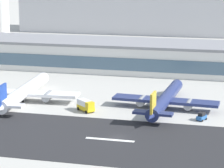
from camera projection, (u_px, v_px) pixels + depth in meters
ground_plane at (118, 138)px, 124.35m from camera, size 1400.00×1400.00×0.00m
runway_strip at (116, 140)px, 122.47m from camera, size 800.00×32.66×0.08m
runway_centreline_dash_4 at (110, 140)px, 122.79m from camera, size 12.00×1.20×0.01m
terminal_building at (129, 56)px, 202.68m from camera, size 214.43×26.17×11.38m
airliner_navy_tail_gate_1 at (23, 93)px, 155.95m from camera, size 34.37×43.53×9.08m
airliner_gold_tail_gate_2 at (165, 100)px, 147.93m from camera, size 31.11×41.53×8.67m
service_baggage_tug_0 at (202, 117)px, 138.00m from camera, size 2.88×3.58×2.20m
service_box_truck_2 at (86, 105)px, 146.33m from camera, size 6.11×5.74×3.25m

